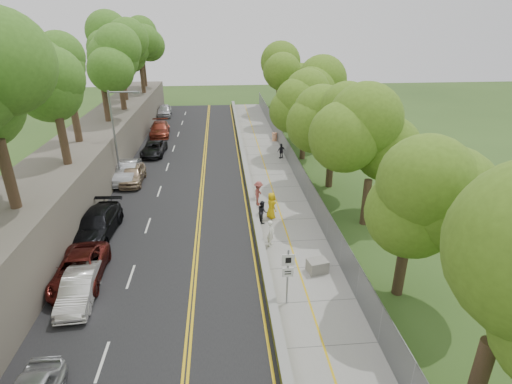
% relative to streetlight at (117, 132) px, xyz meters
% --- Properties ---
extents(ground, '(140.00, 140.00, 0.00)m').
position_rel_streetlight_xyz_m(ground, '(10.46, -14.00, -4.64)').
color(ground, '#33511E').
rests_on(ground, ground).
extents(road, '(11.20, 66.00, 0.04)m').
position_rel_streetlight_xyz_m(road, '(5.06, 1.00, -4.62)').
color(road, black).
rests_on(road, ground).
extents(sidewalk, '(4.20, 66.00, 0.05)m').
position_rel_streetlight_xyz_m(sidewalk, '(13.01, 1.00, -4.61)').
color(sidewalk, gray).
rests_on(sidewalk, ground).
extents(jersey_barrier, '(0.42, 66.00, 0.60)m').
position_rel_streetlight_xyz_m(jersey_barrier, '(10.71, 1.00, -4.34)').
color(jersey_barrier, '#E2F128').
rests_on(jersey_barrier, ground).
extents(rock_embankment, '(5.00, 66.00, 4.00)m').
position_rel_streetlight_xyz_m(rock_embankment, '(-3.04, 1.00, -2.64)').
color(rock_embankment, '#595147').
rests_on(rock_embankment, ground).
extents(chainlink_fence, '(0.04, 66.00, 2.00)m').
position_rel_streetlight_xyz_m(chainlink_fence, '(15.11, 1.00, -3.64)').
color(chainlink_fence, slate).
rests_on(chainlink_fence, ground).
extents(trees_embankment, '(6.40, 66.00, 13.00)m').
position_rel_streetlight_xyz_m(trees_embankment, '(-2.54, 1.00, 5.86)').
color(trees_embankment, '#498325').
rests_on(trees_embankment, rock_embankment).
extents(trees_fenceside, '(7.00, 66.00, 14.00)m').
position_rel_streetlight_xyz_m(trees_fenceside, '(17.46, 1.00, 2.36)').
color(trees_fenceside, '#5C8821').
rests_on(trees_fenceside, ground).
extents(streetlight, '(2.52, 0.22, 8.00)m').
position_rel_streetlight_xyz_m(streetlight, '(0.00, 0.00, 0.00)').
color(streetlight, gray).
rests_on(streetlight, ground).
extents(signpost, '(0.62, 0.09, 3.10)m').
position_rel_streetlight_xyz_m(signpost, '(11.51, -17.02, -2.68)').
color(signpost, gray).
rests_on(signpost, sidewalk).
extents(construction_barrel, '(0.58, 0.58, 0.95)m').
position_rel_streetlight_xyz_m(construction_barrel, '(14.76, 12.00, -4.12)').
color(construction_barrel, '#DB4C03').
rests_on(construction_barrel, sidewalk).
extents(concrete_block, '(1.24, 1.03, 0.73)m').
position_rel_streetlight_xyz_m(concrete_block, '(13.66, -14.45, -4.23)').
color(concrete_block, gray).
rests_on(concrete_block, sidewalk).
extents(car_1, '(1.77, 4.32, 1.39)m').
position_rel_streetlight_xyz_m(car_1, '(1.16, -15.82, -3.90)').
color(car_1, white).
rests_on(car_1, road).
extents(car_2, '(2.67, 5.32, 1.45)m').
position_rel_streetlight_xyz_m(car_2, '(0.68, -14.15, -3.88)').
color(car_2, '#531813').
rests_on(car_2, road).
extents(car_3, '(2.65, 5.79, 1.64)m').
position_rel_streetlight_xyz_m(car_3, '(0.24, -9.10, -3.78)').
color(car_3, black).
rests_on(car_3, road).
extents(car_4, '(1.85, 4.54, 1.54)m').
position_rel_streetlight_xyz_m(car_4, '(0.78, 0.13, -3.83)').
color(car_4, tan).
rests_on(car_4, road).
extents(car_5, '(1.79, 5.08, 1.67)m').
position_rel_streetlight_xyz_m(car_5, '(0.21, 0.68, -3.76)').
color(car_5, '#A9ACB0').
rests_on(car_5, road).
extents(car_6, '(2.42, 4.90, 1.34)m').
position_rel_streetlight_xyz_m(car_6, '(1.46, 7.94, -3.93)').
color(car_6, black).
rests_on(car_6, road).
extents(car_7, '(2.69, 5.72, 1.61)m').
position_rel_streetlight_xyz_m(car_7, '(1.11, 15.55, -3.79)').
color(car_7, maroon).
rests_on(car_7, road).
extents(car_8, '(2.18, 4.90, 1.64)m').
position_rel_streetlight_xyz_m(car_8, '(0.36, 26.44, -3.78)').
color(car_8, silver).
rests_on(car_8, road).
extents(painter_0, '(0.94, 1.11, 1.92)m').
position_rel_streetlight_xyz_m(painter_0, '(11.91, -7.59, -3.63)').
color(painter_0, yellow).
rests_on(painter_0, sidewalk).
extents(painter_1, '(0.61, 0.74, 1.73)m').
position_rel_streetlight_xyz_m(painter_1, '(11.40, -11.40, -3.72)').
color(painter_1, white).
rests_on(painter_1, sidewalk).
extents(painter_2, '(0.76, 0.89, 1.60)m').
position_rel_streetlight_xyz_m(painter_2, '(11.21, -8.17, -3.79)').
color(painter_2, black).
rests_on(painter_2, sidewalk).
extents(painter_3, '(1.06, 1.39, 1.91)m').
position_rel_streetlight_xyz_m(painter_3, '(11.21, -5.37, -3.64)').
color(painter_3, '#98433D').
rests_on(painter_3, sidewalk).
extents(person_far, '(0.98, 0.70, 1.55)m').
position_rel_streetlight_xyz_m(person_far, '(14.60, 5.54, -3.81)').
color(person_far, black).
rests_on(person_far, sidewalk).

